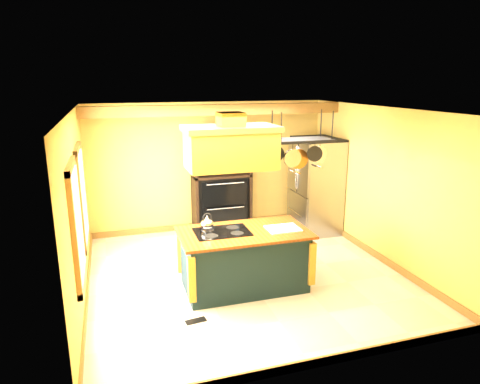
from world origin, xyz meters
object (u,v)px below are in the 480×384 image
refrigerator (315,187)px  kitchen_island (244,259)px  range_hood (231,146)px  pot_rack (301,147)px  hutch (221,192)px

refrigerator → kitchen_island: bearing=-137.7°
refrigerator → range_hood: bearing=-140.2°
range_hood → refrigerator: size_ratio=0.68×
pot_rack → refrigerator: pot_rack is taller
kitchen_island → range_hood: 1.78m
refrigerator → pot_rack: bearing=-123.2°
kitchen_island → range_hood: (-0.20, -0.00, 1.76)m
hutch → pot_rack: bearing=-78.1°
range_hood → hutch: bearing=78.5°
pot_rack → kitchen_island: bearing=-179.4°
kitchen_island → range_hood: bearing=-179.4°
pot_rack → hutch: pot_rack is taller
kitchen_island → pot_rack: (0.91, 0.01, 1.69)m
pot_rack → refrigerator: bearing=56.8°
range_hood → kitchen_island: bearing=0.2°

